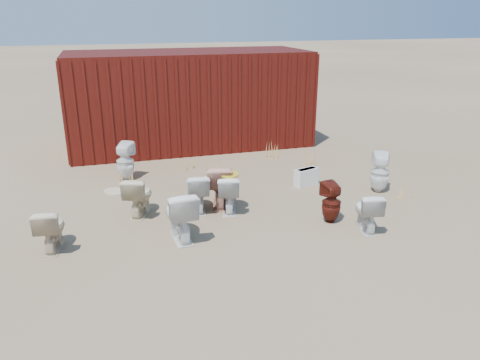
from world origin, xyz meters
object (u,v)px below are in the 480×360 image
object	(u,v)px
toilet_front_a	(180,215)
toilet_front_pink	(220,185)
toilet_back_a	(125,161)
toilet_back_beige_right	(139,196)
toilet_front_e	(367,211)
toilet_back_beige_left	(51,229)
toilet_front_maroon	(331,203)
loose_tank	(306,177)
toilet_front_c	(198,192)
toilet_back_e	(380,172)
shipping_container	(189,99)
toilet_back_yellowlid	(229,193)

from	to	relation	value
toilet_front_a	toilet_front_pink	size ratio (longest dim) A/B	1.01
toilet_back_a	toilet_front_a	bearing A→B (deg)	131.21
toilet_back_beige_right	toilet_front_e	bearing A→B (deg)	177.77
toilet_back_beige_left	toilet_front_maroon	bearing A→B (deg)	-175.27
toilet_front_maroon	loose_tank	distance (m)	1.78
toilet_back_beige_right	toilet_back_a	bearing A→B (deg)	-63.41
toilet_front_c	toilet_front_pink	bearing A→B (deg)	-155.37
toilet_front_pink	toilet_front_e	size ratio (longest dim) A/B	1.22
toilet_front_a	toilet_front_e	bearing A→B (deg)	166.19
toilet_front_maroon	toilet_back_e	world-z (taller)	toilet_back_e
toilet_front_c	toilet_back_a	xyz separation A→B (m)	(-1.11, 2.03, 0.05)
shipping_container	toilet_front_maroon	size ratio (longest dim) A/B	8.67
toilet_back_yellowlid	toilet_front_a	bearing A→B (deg)	54.81
toilet_front_pink	toilet_back_e	distance (m)	3.14
toilet_front_c	toilet_back_a	world-z (taller)	toilet_back_a
toilet_back_a	toilet_back_e	xyz separation A→B (m)	(4.67, -2.12, -0.01)
toilet_back_yellowlid	toilet_back_beige_right	bearing A→B (deg)	4.89
toilet_front_a	toilet_front_maroon	distance (m)	2.50
toilet_back_beige_right	loose_tank	world-z (taller)	toilet_back_beige_right
shipping_container	toilet_front_a	size ratio (longest dim) A/B	7.50
toilet_back_beige_right	toilet_back_yellowlid	size ratio (longest dim) A/B	1.04
toilet_back_beige_left	toilet_back_yellowlid	bearing A→B (deg)	-159.02
toilet_front_c	loose_tank	world-z (taller)	toilet_front_c
shipping_container	toilet_back_e	world-z (taller)	shipping_container
shipping_container	toilet_front_maroon	world-z (taller)	shipping_container
toilet_front_e	shipping_container	bearing A→B (deg)	-60.90
shipping_container	toilet_back_e	xyz separation A→B (m)	(2.84, -4.53, -0.81)
toilet_front_maroon	toilet_back_beige_right	distance (m)	3.25
toilet_front_maroon	shipping_container	bearing A→B (deg)	-84.98
toilet_front_e	toilet_back_beige_left	distance (m)	4.82
toilet_front_e	loose_tank	bearing A→B (deg)	-75.08
toilet_back_yellowlid	toilet_back_e	distance (m)	3.05
toilet_front_maroon	toilet_back_beige_right	world-z (taller)	toilet_back_beige_right
toilet_back_beige_left	toilet_back_yellowlid	distance (m)	2.93
loose_tank	toilet_back_e	bearing A→B (deg)	-48.53
shipping_container	loose_tank	distance (m)	4.26
toilet_back_yellowlid	toilet_back_e	size ratio (longest dim) A/B	0.86
toilet_back_a	loose_tank	xyz separation A→B (m)	(3.47, -1.39, -0.22)
toilet_back_yellowlid	toilet_back_beige_left	bearing A→B (deg)	27.70
toilet_front_pink	toilet_back_yellowlid	xyz separation A→B (m)	(0.09, -0.29, -0.06)
toilet_back_beige_left	toilet_back_yellowlid	xyz separation A→B (m)	(2.86, 0.62, 0.01)
toilet_back_yellowlid	toilet_back_a	bearing A→B (deg)	-38.29
toilet_front_pink	toilet_back_beige_left	xyz separation A→B (m)	(-2.77, -0.92, -0.07)
toilet_back_beige_left	loose_tank	world-z (taller)	toilet_back_beige_left
toilet_front_a	toilet_back_e	xyz separation A→B (m)	(4.05, 0.91, -0.01)
toilet_front_c	toilet_front_maroon	size ratio (longest dim) A/B	1.01
toilet_front_e	toilet_back_a	world-z (taller)	toilet_back_a
toilet_front_e	loose_tank	size ratio (longest dim) A/B	1.30
toilet_front_e	toilet_back_yellowlid	xyz separation A→B (m)	(-1.91, 1.36, 0.01)
shipping_container	toilet_back_yellowlid	bearing A→B (deg)	-92.59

